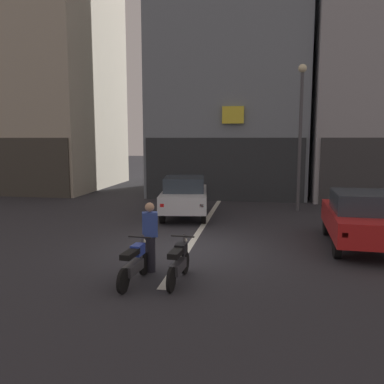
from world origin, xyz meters
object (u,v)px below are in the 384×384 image
street_lamp (301,122)px  motorcycle_black_row_left_mid (179,262)px  car_silver_crossing_near (185,195)px  person_by_motorcycles (150,237)px  car_red_parked_kerbside (360,217)px  motorcycle_blue_row_leftmost (134,263)px

street_lamp → motorcycle_black_row_left_mid: bearing=-110.0°
car_silver_crossing_near → person_by_motorcycles: 6.71m
street_lamp → car_silver_crossing_near: bearing=-155.2°
car_red_parked_kerbside → motorcycle_black_row_left_mid: 5.92m
car_silver_crossing_near → motorcycle_black_row_left_mid: size_ratio=2.57×
car_silver_crossing_near → person_by_motorcycles: bearing=-86.2°
car_red_parked_kerbside → person_by_motorcycles: size_ratio=2.51×
motorcycle_black_row_left_mid → person_by_motorcycles: 1.05m
motorcycle_blue_row_leftmost → person_by_motorcycles: bearing=80.0°
car_silver_crossing_near → street_lamp: street_lamp is taller
person_by_motorcycles → motorcycle_black_row_left_mid: bearing=-34.4°
car_silver_crossing_near → motorcycle_blue_row_leftmost: bearing=-87.7°
car_silver_crossing_near → motorcycle_blue_row_leftmost: 7.49m
street_lamp → person_by_motorcycles: (-4.21, -8.84, -3.00)m
motorcycle_black_row_left_mid → car_silver_crossing_near: bearing=99.8°
motorcycle_blue_row_leftmost → motorcycle_black_row_left_mid: 0.97m
car_silver_crossing_near → person_by_motorcycles: size_ratio=2.58×
street_lamp → motorcycle_blue_row_leftmost: size_ratio=3.75×
street_lamp → motorcycle_blue_row_leftmost: street_lamp is taller
motorcycle_black_row_left_mid → street_lamp: bearing=70.0°
motorcycle_blue_row_leftmost → person_by_motorcycles: person_by_motorcycles is taller
street_lamp → motorcycle_black_row_left_mid: street_lamp is taller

